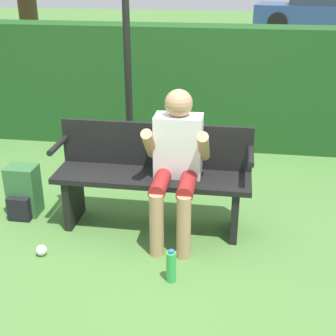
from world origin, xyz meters
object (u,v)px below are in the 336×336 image
at_px(person_seated, 176,158).
at_px(backpack, 23,192).
at_px(water_bottle, 171,266).
at_px(signpost, 126,28).
at_px(parked_car, 322,11).
at_px(park_bench, 153,174).

bearing_deg(person_seated, backpack, 175.01).
relative_size(person_seated, water_bottle, 4.70).
relative_size(signpost, parked_car, 0.59).
height_order(water_bottle, signpost, signpost).
bearing_deg(signpost, park_bench, -66.53).
bearing_deg(park_bench, water_bottle, -71.05).
distance_m(backpack, parked_car, 13.94).
distance_m(person_seated, parked_car, 13.68).
bearing_deg(water_bottle, person_seated, 94.87).
height_order(person_seated, water_bottle, person_seated).
bearing_deg(signpost, backpack, -127.50).
bearing_deg(parked_car, backpack, -98.47).
bearing_deg(signpost, water_bottle, -68.49).
relative_size(park_bench, backpack, 3.55).
bearing_deg(person_seated, signpost, 119.91).
height_order(backpack, signpost, signpost).
height_order(backpack, water_bottle, backpack).
xyz_separation_m(backpack, parked_car, (4.44, 13.21, 0.41)).
bearing_deg(park_bench, signpost, 113.47).
distance_m(park_bench, parked_car, 13.60).
bearing_deg(water_bottle, park_bench, 108.95).
xyz_separation_m(water_bottle, parked_car, (2.98, 13.99, 0.51)).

